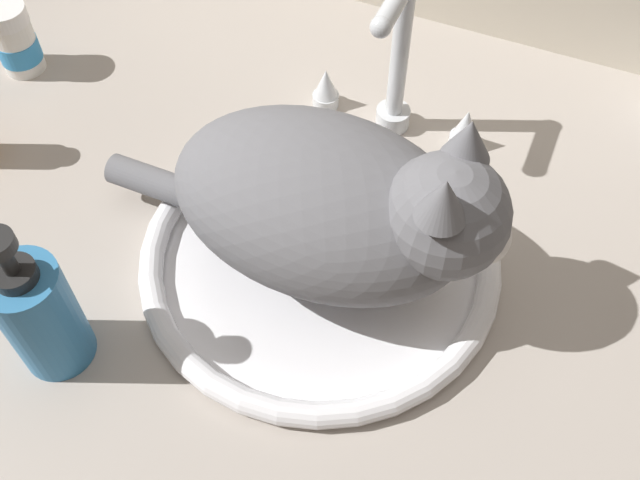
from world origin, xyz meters
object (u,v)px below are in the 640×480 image
(sink_basin, at_px, (320,257))
(pill_bottle, at_px, (15,41))
(cat, at_px, (342,206))
(soap_pump_bottle, at_px, (40,314))
(faucet, at_px, (395,77))

(sink_basin, height_order, pill_bottle, pill_bottle)
(cat, bearing_deg, soap_pump_bottle, -137.66)
(faucet, bearing_deg, sink_basin, -90.00)
(sink_basin, bearing_deg, cat, 0.15)
(sink_basin, height_order, cat, cat)
(cat, relative_size, pill_bottle, 4.58)
(faucet, bearing_deg, pill_bottle, -169.99)
(sink_basin, height_order, faucet, faucet)
(sink_basin, distance_m, pill_bottle, 0.48)
(sink_basin, height_order, soap_pump_bottle, soap_pump_bottle)
(sink_basin, xyz_separation_m, faucet, (-0.00, 0.21, 0.07))
(sink_basin, xyz_separation_m, cat, (0.02, 0.00, 0.09))
(cat, bearing_deg, sink_basin, -179.85)
(soap_pump_bottle, bearing_deg, faucet, 65.00)
(pill_bottle, relative_size, soap_pump_bottle, 0.50)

